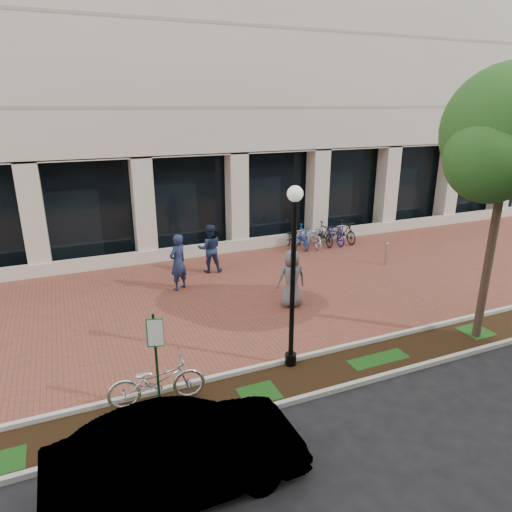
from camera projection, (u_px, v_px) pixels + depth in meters
name	position (u px, v px, depth m)	size (l,w,h in m)	color
ground	(234.00, 295.00, 15.38)	(120.00, 120.00, 0.00)	black
brick_plaza	(234.00, 295.00, 15.37)	(40.00, 9.00, 0.01)	brown
planting_strip	(313.00, 376.00, 10.80)	(40.00, 1.50, 0.01)	black
curb_plaza_side	(298.00, 358.00, 11.43)	(40.00, 0.12, 0.12)	#BAB9AF
curb_street_side	(330.00, 391.00, 10.13)	(40.00, 0.12, 0.12)	#BAB9AF
near_office_building	(152.00, 16.00, 21.33)	(40.00, 12.12, 16.00)	beige
parking_sign	(156.00, 350.00, 9.14)	(0.34, 0.07, 2.22)	#143717
lamppost	(293.00, 269.00, 10.48)	(0.36, 0.36, 4.44)	black
street_tree	(510.00, 140.00, 11.04)	(3.90, 3.25, 7.12)	#4C372B
locked_bicycle	(156.00, 381.00, 9.67)	(0.72, 2.06, 1.08)	#BBBCC0
pedestrian_left	(178.00, 262.00, 15.55)	(0.72, 0.47, 1.98)	#1B2444
pedestrian_mid	(210.00, 248.00, 17.24)	(0.91, 0.71, 1.86)	#1B2545
pedestrian_right	(292.00, 279.00, 14.28)	(0.91, 0.59, 1.86)	#5B5C60
bollard	(386.00, 253.00, 18.12)	(0.12, 0.12, 0.94)	#BDBDC2
bike_rack_cluster	(318.00, 235.00, 20.61)	(3.53, 1.89, 1.04)	black
sedan_near_curb	(179.00, 456.00, 7.41)	(1.46, 4.19, 1.38)	silver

